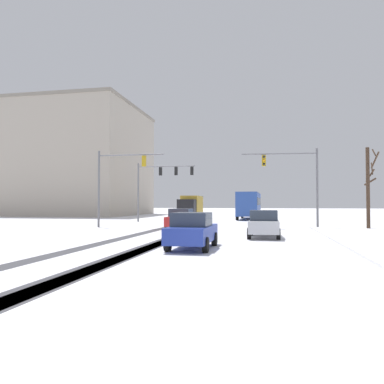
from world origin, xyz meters
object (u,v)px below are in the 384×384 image
Objects in this scene: office_building_far_left_block at (63,162)px; bus_oncoming at (249,204)px; car_red_lead at (181,219)px; box_truck_delivery at (191,206)px; bare_tree_sidewalk_far at (369,185)px; car_silver_second at (264,224)px; traffic_signal_near_right at (296,174)px; traffic_signal_near_left at (116,175)px; traffic_signal_far_left at (161,178)px; car_blue_third at (192,230)px.

bus_oncoming is at bearing -18.75° from office_building_far_left_block.
car_red_lead is 20.37m from box_truck_delivery.
office_building_far_left_block reaches higher than car_red_lead.
car_red_lead is at bearing -163.86° from bare_tree_sidewalk_far.
office_building_far_left_block reaches higher than car_silver_second.
traffic_signal_near_right is at bearing -54.31° from box_truck_delivery.
bare_tree_sidewalk_far is at bearing -57.79° from bus_oncoming.
bus_oncoming is 0.41× the size of office_building_far_left_block.
traffic_signal_near_right is 0.59× the size of bus_oncoming.
bare_tree_sidewalk_far is (14.65, 4.24, 2.70)m from car_red_lead.
car_red_lead is 15.49m from bare_tree_sidewalk_far.
traffic_signal_near_right is 0.99× the size of bare_tree_sidewalk_far.
traffic_signal_far_left is at bearing 84.25° from traffic_signal_near_left.
bare_tree_sidewalk_far is (11.45, 16.02, 2.70)m from car_blue_third.
traffic_signal_near_right is at bearing 69.31° from car_blue_third.
bare_tree_sidewalk_far reaches higher than box_truck_delivery.
traffic_signal_near_left reaches higher than car_red_lead.
bus_oncoming is (9.26, 9.23, -2.81)m from traffic_signal_far_left.
car_red_lead is at bearing -66.59° from traffic_signal_far_left.
car_red_lead is 8.46m from car_silver_second.
car_blue_third is at bearing -55.21° from traffic_signal_near_left.
car_silver_second is 26.34m from bus_oncoming.
car_silver_second and car_blue_third have the same top height.
bare_tree_sidewalk_far is at bearing -32.48° from office_building_far_left_block.
car_silver_second is (11.24, -17.01, -3.99)m from traffic_signal_far_left.
bus_oncoming is at bearing 61.93° from traffic_signal_near_left.
car_blue_third is at bearing -110.69° from traffic_signal_near_right.
traffic_signal_near_right is 1.00× the size of traffic_signal_far_left.
box_truck_delivery is 28.98m from office_building_far_left_block.
traffic_signal_near_right is 5.96m from bare_tree_sidewalk_far.
car_red_lead is (4.93, -11.38, -3.99)m from traffic_signal_far_left.
traffic_signal_near_left is 38.31m from office_building_far_left_block.
car_blue_third is 54.65m from office_building_far_left_block.
bus_oncoming is 7.64m from box_truck_delivery.
car_blue_third is 0.37× the size of bus_oncoming.
traffic_signal_near_left reaches higher than bus_oncoming.
car_silver_second is at bearing -130.19° from bare_tree_sidewalk_far.
bare_tree_sidewalk_far reaches higher than bus_oncoming.
office_building_far_left_block is at bearing 147.52° from bare_tree_sidewalk_far.
traffic_signal_far_left is (-13.78, 8.19, 0.37)m from traffic_signal_near_right.
traffic_signal_near_left is 20.80m from bare_tree_sidewalk_far.
traffic_signal_near_right reaches higher than box_truck_delivery.
car_silver_second is (6.31, -5.63, 0.00)m from car_red_lead.
traffic_signal_far_left is 0.24× the size of office_building_far_left_block.
car_red_lead is 0.15× the size of office_building_far_left_block.
bare_tree_sidewalk_far reaches higher than car_red_lead.
traffic_signal_near_left is at bearing 124.79° from car_blue_third.
traffic_signal_far_left is at bearing 113.41° from car_red_lead.
box_truck_delivery reaches higher than car_blue_third.
traffic_signal_near_right is at bearing -37.34° from office_building_far_left_block.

